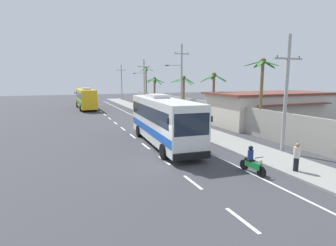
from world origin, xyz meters
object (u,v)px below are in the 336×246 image
object	(u,v)px
coach_bus_foreground	(163,119)
palm_fourth	(184,88)
utility_pole_far	(144,82)
palm_second	(155,87)
utility_pole_distant	(122,82)
pedestrian_midwalk	(187,116)
roadside_building	(270,108)
pedestrian_near_kerb	(297,156)
utility_pole_mid	(181,80)
utility_pole_nearest	(286,93)
palm_third	(262,82)
palm_nearest	(146,77)
motorcycle_beside_bus	(252,162)
palm_farthest	(214,87)
coach_bus_far_lane	(86,98)

from	to	relation	value
coach_bus_foreground	palm_fourth	size ratio (longest dim) A/B	2.08
utility_pole_far	palm_second	distance (m)	8.16
coach_bus_foreground	utility_pole_distant	size ratio (longest dim) A/B	1.37
pedestrian_midwalk	roadside_building	bearing A→B (deg)	7.09
pedestrian_near_kerb	pedestrian_midwalk	bearing A→B (deg)	170.14
pedestrian_near_kerb	utility_pole_mid	bearing A→B (deg)	168.30
coach_bus_foreground	roadside_building	distance (m)	15.90
utility_pole_nearest	palm_third	bearing A→B (deg)	66.99
utility_pole_nearest	palm_nearest	distance (m)	38.08
motorcycle_beside_bus	utility_pole_mid	bearing A→B (deg)	76.60
utility_pole_far	roadside_building	xyz separation A→B (m)	(7.94, -24.31, -2.81)
palm_nearest	palm_farthest	distance (m)	24.88
pedestrian_near_kerb	utility_pole_nearest	xyz separation A→B (m)	(2.60, 3.65, 3.30)
palm_second	pedestrian_midwalk	bearing A→B (deg)	-92.79
motorcycle_beside_bus	utility_pole_far	bearing A→B (deg)	82.26
utility_pole_distant	palm_fourth	bearing A→B (deg)	-87.35
palm_third	roadside_building	size ratio (longest dim) A/B	0.49
pedestrian_near_kerb	palm_nearest	bearing A→B (deg)	169.19
utility_pole_nearest	motorcycle_beside_bus	bearing A→B (deg)	-150.86
motorcycle_beside_bus	palm_farthest	xyz separation A→B (m)	(7.10, 15.89, 3.64)
palm_fourth	utility_pole_far	bearing A→B (deg)	94.08
pedestrian_near_kerb	palm_third	xyz separation A→B (m)	(4.70, 8.61, 3.99)
pedestrian_near_kerb	utility_pole_far	world-z (taller)	utility_pole_far
pedestrian_midwalk	palm_fourth	size ratio (longest dim) A/B	0.28
coach_bus_foreground	coach_bus_far_lane	xyz separation A→B (m)	(-3.30, 29.04, -0.12)
pedestrian_near_kerb	coach_bus_foreground	bearing A→B (deg)	-159.26
utility_pole_distant	roadside_building	bearing A→B (deg)	-78.65
motorcycle_beside_bus	palm_third	world-z (taller)	palm_third
utility_pole_mid	palm_nearest	size ratio (longest dim) A/B	1.24
coach_bus_foreground	roadside_building	size ratio (longest dim) A/B	0.82
palm_third	utility_pole_far	bearing A→B (deg)	93.64
palm_fourth	roadside_building	world-z (taller)	palm_fourth
pedestrian_near_kerb	utility_pole_distant	bearing A→B (deg)	172.66
utility_pole_far	palm_fourth	world-z (taller)	utility_pole_far
palm_fourth	palm_third	bearing A→B (deg)	-86.81
palm_fourth	utility_pole_nearest	bearing A→B (deg)	-93.80
pedestrian_midwalk	utility_pole_mid	distance (m)	5.70
utility_pole_far	utility_pole_distant	size ratio (longest dim) A/B	1.02
utility_pole_distant	palm_farthest	size ratio (longest dim) A/B	1.45
pedestrian_near_kerb	utility_pole_far	distance (m)	38.57
palm_second	utility_pole_nearest	bearing A→B (deg)	-88.99
motorcycle_beside_bus	utility_pole_distant	size ratio (longest dim) A/B	0.23
coach_bus_foreground	utility_pole_nearest	bearing A→B (deg)	-38.47
coach_bus_far_lane	pedestrian_near_kerb	xyz separation A→B (m)	(7.73, -38.27, -0.95)
palm_fourth	coach_bus_foreground	bearing A→B (deg)	-120.85
pedestrian_near_kerb	palm_third	world-z (taller)	palm_third
motorcycle_beside_bus	pedestrian_near_kerb	distance (m)	2.47
palm_nearest	palm_third	distance (m)	33.07
motorcycle_beside_bus	palm_fourth	bearing A→B (deg)	74.51
motorcycle_beside_bus	palm_fourth	xyz separation A→B (m)	(6.16, 22.21, 3.32)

